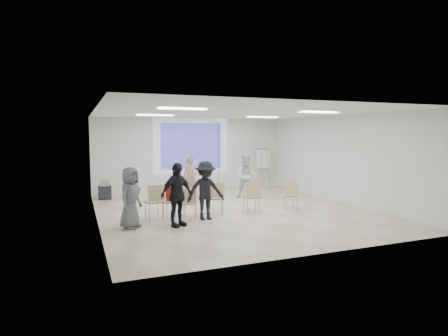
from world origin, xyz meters
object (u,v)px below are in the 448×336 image
object	(u,v)px
player_right	(247,173)
chair_right_far	(291,193)
chair_left_mid	(172,199)
audience_left	(177,190)
chair_far_left	(155,199)
pedestal_table	(206,188)
flipchart_easel	(263,159)
chair_right_inner	(252,194)
chair_left_inner	(190,201)
player_left	(191,175)
av_cart	(105,191)
audience_mid	(206,187)
chair_center	(216,196)
laptop	(190,202)
audience_outer	(130,194)

from	to	relation	value
player_right	chair_right_far	xyz separation A→B (m)	(0.35, -2.49, -0.39)
chair_left_mid	audience_left	bearing A→B (deg)	-99.80
chair_right_far	chair_far_left	bearing A→B (deg)	-166.38
player_right	chair_right_far	bearing A→B (deg)	-59.86
pedestal_table	flipchart_easel	distance (m)	3.81
chair_right_inner	chair_left_inner	bearing A→B (deg)	-171.52
pedestal_table	chair_left_mid	distance (m)	3.40
player_left	chair_left_mid	bearing A→B (deg)	-109.91
chair_right_inner	av_cart	size ratio (longest dim) A/B	1.39
chair_left_mid	flipchart_easel	world-z (taller)	flipchart_easel
player_left	chair_left_inner	world-z (taller)	player_left
chair_left_mid	flipchart_easel	xyz separation A→B (m)	(5.20, 4.55, 0.71)
player_right	audience_left	world-z (taller)	audience_left
audience_mid	flipchart_easel	distance (m)	6.68
chair_left_inner	chair_center	size ratio (longest dim) A/B	0.85
chair_right_inner	laptop	world-z (taller)	chair_right_inner
chair_left_mid	audience_outer	world-z (taller)	audience_outer
chair_left_inner	chair_right_inner	xyz separation A→B (m)	(1.93, -0.03, 0.08)
chair_left_mid	player_right	bearing A→B (deg)	31.07
player_right	chair_left_inner	xyz separation A→B (m)	(-2.92, -2.47, -0.42)
chair_right_far	pedestal_table	bearing A→B (deg)	137.16
chair_right_inner	laptop	xyz separation A→B (m)	(-1.90, 0.12, -0.12)
chair_left_mid	chair_right_far	xyz separation A→B (m)	(3.73, -0.17, -0.04)
laptop	chair_left_mid	bearing A→B (deg)	14.53
audience_left	chair_right_inner	bearing A→B (deg)	-8.52
audience_mid	chair_right_inner	bearing A→B (deg)	11.35
pedestal_table	chair_right_far	distance (m)	3.45
chair_left_mid	audience_left	xyz separation A→B (m)	(-0.10, -0.93, 0.39)
av_cart	chair_right_inner	bearing A→B (deg)	-42.80
laptop	chair_right_inner	bearing A→B (deg)	-162.06
audience_outer	player_left	bearing A→B (deg)	0.23
audience_outer	audience_left	bearing A→B (deg)	-65.50
chair_center	audience_mid	distance (m)	0.73
chair_far_left	audience_outer	world-z (taller)	audience_outer
chair_right_inner	flipchart_easel	size ratio (longest dim) A/B	0.56
chair_right_inner	chair_right_far	size ratio (longest dim) A/B	1.11
flipchart_easel	chair_left_inner	bearing A→B (deg)	-129.38
chair_left_inner	flipchart_easel	bearing A→B (deg)	66.35
pedestal_table	chair_right_far	world-z (taller)	chair_right_far
pedestal_table	audience_mid	size ratio (longest dim) A/B	0.38
chair_left_inner	laptop	bearing A→B (deg)	94.67
chair_right_far	player_right	bearing A→B (deg)	113.92
audience_mid	audience_outer	xyz separation A→B (m)	(-2.05, -0.19, -0.05)
player_left	chair_right_inner	bearing A→B (deg)	-63.73
av_cart	pedestal_table	bearing A→B (deg)	-14.41
chair_far_left	laptop	xyz separation A→B (m)	(0.98, -0.07, -0.14)
chair_right_far	flipchart_easel	distance (m)	5.00
chair_center	chair_left_mid	bearing A→B (deg)	-167.52
player_right	chair_left_mid	world-z (taller)	player_right
player_left	chair_far_left	world-z (taller)	player_left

